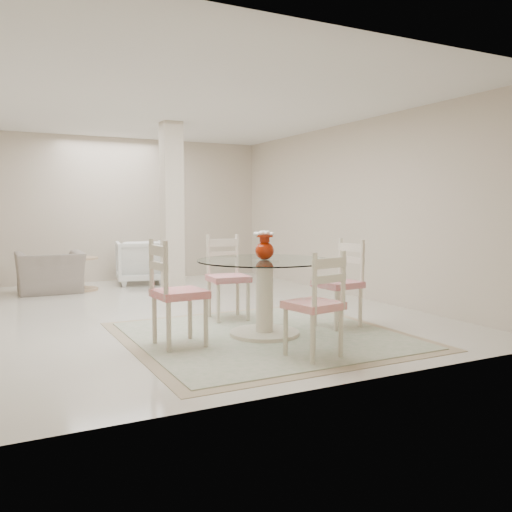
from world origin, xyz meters
name	(u,v)px	position (x,y,z in m)	size (l,w,h in m)	color
ground	(168,312)	(0.00, 0.00, 0.00)	(7.00, 7.00, 0.00)	white
room_shell	(166,171)	(0.00, 0.00, 1.86)	(6.02, 7.02, 2.71)	beige
column	(172,210)	(0.50, 1.30, 1.35)	(0.30, 0.30, 2.70)	beige
area_rug	(264,335)	(0.49, -1.81, 0.01)	(2.89, 2.89, 0.02)	tan
dining_table	(265,297)	(0.49, -1.81, 0.42)	(1.43, 1.43, 0.83)	beige
red_vase	(264,246)	(0.49, -1.80, 0.97)	(0.23, 0.20, 0.31)	#A01E04
dining_chair_east	(343,276)	(1.51, -1.80, 0.59)	(0.49, 0.49, 1.12)	#F1E3C6
dining_chair_north	(226,271)	(0.50, -0.78, 0.61)	(0.50, 0.50, 1.15)	beige
dining_chair_west	(172,285)	(-0.54, -1.81, 0.62)	(0.50, 0.50, 1.18)	beige
dining_chair_south	(319,297)	(0.50, -2.83, 0.57)	(0.51, 0.51, 1.09)	beige
recliner_taupe	(50,272)	(-1.20, 2.45, 0.33)	(1.02, 0.89, 0.66)	gray
armchair_white	(141,262)	(0.41, 2.86, 0.40)	(0.85, 0.87, 0.79)	white
side_table	(82,275)	(-0.70, 2.47, 0.26)	(0.54, 0.54, 0.56)	tan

